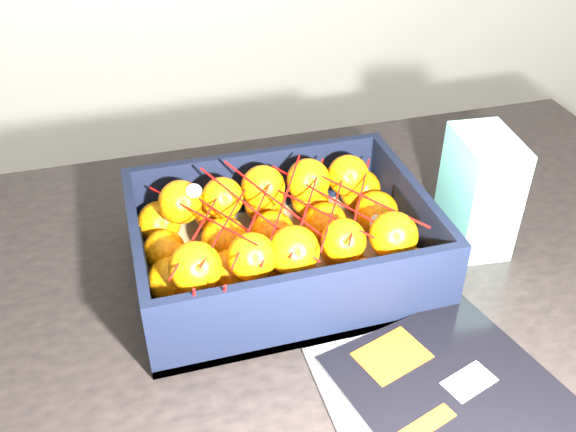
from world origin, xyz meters
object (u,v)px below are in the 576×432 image
object	(u,v)px
table	(328,337)
produce_crate	(282,251)
magazine_stack	(459,419)
retail_carton	(479,192)

from	to	relation	value
table	produce_crate	bearing A→B (deg)	140.66
magazine_stack	produce_crate	bearing A→B (deg)	110.88
magazine_stack	table	bearing A→B (deg)	102.77
table	retail_carton	bearing A→B (deg)	9.12
table	produce_crate	size ratio (longest dim) A/B	3.24
table	magazine_stack	distance (m)	0.27
table	retail_carton	distance (m)	0.29
magazine_stack	retail_carton	distance (m)	0.33
magazine_stack	produce_crate	distance (m)	0.30
produce_crate	retail_carton	distance (m)	0.28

